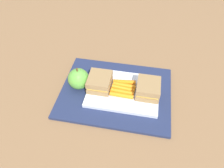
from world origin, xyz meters
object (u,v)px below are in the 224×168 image
Objects in this scene: sandwich_half_left at (148,88)px; food_tray at (123,91)px; carrot_sticks_bundle at (123,88)px; apple at (78,79)px; sandwich_half_right at (100,82)px.

food_tray is at bearing 0.00° from sandwich_half_left.
sandwich_half_left is 0.08m from carrot_sticks_bundle.
apple reaches higher than sandwich_half_left.
apple reaches higher than sandwich_half_right.
apple is at bearing 2.63° from sandwich_half_right.
food_tray is 2.94× the size of carrot_sticks_bundle.
apple reaches higher than food_tray.
sandwich_half_right is (0.16, 0.00, 0.00)m from sandwich_half_left.
sandwich_half_left is (-0.08, 0.00, 0.03)m from food_tray.
sandwich_half_right is at bearing -177.37° from apple.
apple is (0.07, 0.00, 0.00)m from sandwich_half_right.
sandwich_half_right reaches higher than carrot_sticks_bundle.
sandwich_half_right is at bearing -0.45° from carrot_sticks_bundle.
apple is (0.23, 0.00, 0.00)m from sandwich_half_left.
food_tray is 0.15m from apple.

